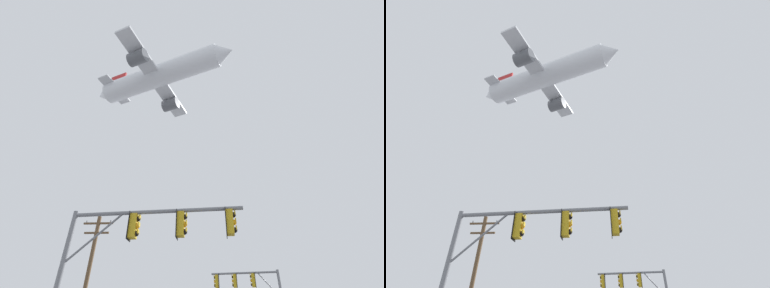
% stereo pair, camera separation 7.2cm
% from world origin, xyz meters
% --- Properties ---
extents(signal_pole_near, '(6.64, 0.79, 5.51)m').
position_xyz_m(signal_pole_near, '(-3.16, 6.57, 4.31)').
color(signal_pole_near, slate).
rests_on(signal_pole_near, ground).
extents(utility_pole, '(2.20, 0.28, 8.73)m').
position_xyz_m(utility_pole, '(-8.55, 15.97, 4.66)').
color(utility_pole, brown).
rests_on(utility_pole, ground).
extents(airplane, '(27.86, 21.51, 7.80)m').
position_xyz_m(airplane, '(-8.32, 30.00, 41.34)').
color(airplane, white).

